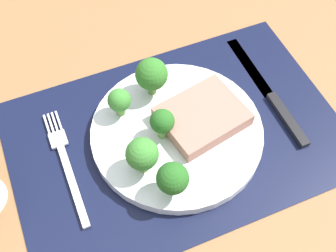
{
  "coord_description": "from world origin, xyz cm",
  "views": [
    {
      "loc": [
        -14.21,
        -30.79,
        53.99
      ],
      "look_at": [
        -0.95,
        1.02,
        1.9
      ],
      "focal_mm": 46.77,
      "sensor_mm": 36.0,
      "label": 1
    }
  ],
  "objects_px": {
    "plate": "(177,132)",
    "fork": "(66,164)",
    "knife": "(272,97)",
    "steak": "(201,115)"
  },
  "relations": [
    {
      "from": "plate",
      "to": "fork",
      "type": "distance_m",
      "value": 0.16
    },
    {
      "from": "plate",
      "to": "knife",
      "type": "distance_m",
      "value": 0.16
    },
    {
      "from": "fork",
      "to": "knife",
      "type": "height_order",
      "value": "knife"
    },
    {
      "from": "plate",
      "to": "fork",
      "type": "bearing_deg",
      "value": 174.94
    },
    {
      "from": "plate",
      "to": "steak",
      "type": "height_order",
      "value": "steak"
    },
    {
      "from": "knife",
      "to": "fork",
      "type": "bearing_deg",
      "value": 177.05
    },
    {
      "from": "plate",
      "to": "knife",
      "type": "relative_size",
      "value": 1.07
    },
    {
      "from": "plate",
      "to": "knife",
      "type": "xyz_separation_m",
      "value": [
        0.16,
        0.01,
        -0.0
      ]
    },
    {
      "from": "steak",
      "to": "fork",
      "type": "distance_m",
      "value": 0.2
    },
    {
      "from": "steak",
      "to": "fork",
      "type": "height_order",
      "value": "steak"
    }
  ]
}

